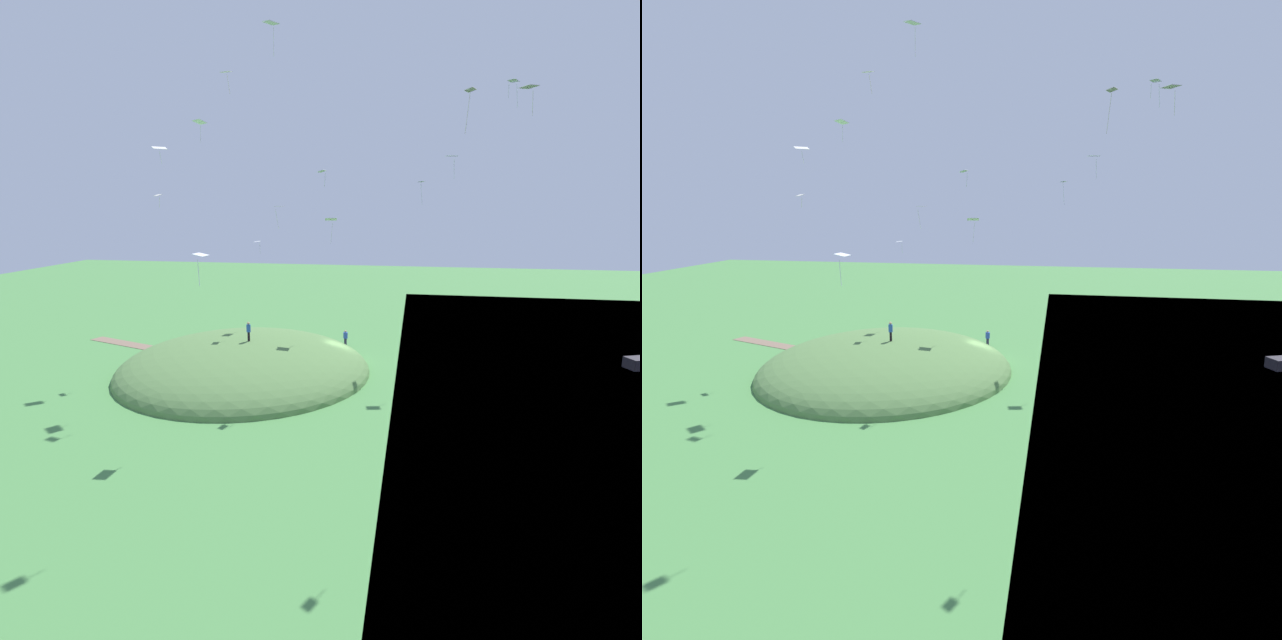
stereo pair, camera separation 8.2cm
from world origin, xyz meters
TOP-DOWN VIEW (x-y plane):
  - ground_plane at (0.00, 0.00)m, footprint 160.00×160.00m
  - grass_hill at (8.13, 3.94)m, footprint 22.23×23.28m
  - dirt_path at (21.68, -1.90)m, footprint 13.01×5.80m
  - person_near_shore at (7.52, 4.41)m, footprint 0.43×0.43m
  - person_walking_path at (0.41, -6.01)m, footprint 0.64×0.64m
  - kite_0 at (0.81, 5.68)m, footprint 0.67×0.82m
  - kite_1 at (-13.95, -1.05)m, footprint 0.82×0.77m
  - kite_2 at (7.81, 0.29)m, footprint 0.67×0.87m
  - kite_3 at (15.79, 3.20)m, footprint 0.88×0.83m
  - kite_4 at (6.57, 16.18)m, footprint 0.78×1.09m
  - kite_5 at (-13.97, -3.00)m, footprint 0.91×0.87m
  - kite_6 at (-6.76, -2.00)m, footprint 0.65×0.78m
  - kite_7 at (6.98, -4.61)m, footprint 0.86×1.18m
  - kite_8 at (8.59, 4.80)m, footprint 0.95×0.75m
  - kite_9 at (1.59, 16.93)m, footprint 0.90×0.97m
  - kite_10 at (15.55, 2.84)m, footprint 1.42×1.38m
  - kite_11 at (-13.16, 9.52)m, footprint 1.21×1.34m
  - kite_12 at (10.59, 5.69)m, footprint 1.35×1.29m
  - kite_13 at (-8.82, 18.40)m, footprint 0.65×0.81m
  - kite_14 at (1.15, -0.78)m, footprint 1.17×0.90m
  - kite_15 at (-9.18, -0.39)m, footprint 1.13×0.90m

SIDE VIEW (x-z plane):
  - ground_plane at x=0.00m, z-range 0.00..0.00m
  - grass_hill at x=8.13m, z-range -2.86..2.86m
  - dirt_path at x=21.68m, z-range 0.00..0.04m
  - person_walking_path at x=0.41m, z-range 0.20..1.87m
  - person_near_shore at x=7.52m, z-range 3.09..4.81m
  - kite_2 at x=7.81m, z-range 10.57..11.67m
  - kite_4 at x=6.57m, z-range 10.38..12.38m
  - kite_14 at x=1.15m, z-range 11.91..14.23m
  - kite_7 at x=6.98m, z-range 13.08..15.33m
  - kite_3 at x=15.79m, z-range 14.65..15.79m
  - kite_6 at x=-6.76m, z-range 15.22..17.27m
  - kite_0 at x=0.81m, z-range 16.28..17.56m
  - kite_15 at x=-9.18m, z-range 17.42..19.33m
  - kite_10 at x=15.55m, z-range 18.47..19.94m
  - kite_13 at x=-8.82m, z-range 18.66..20.83m
  - kite_12 at x=10.59m, z-range 19.94..21.63m
  - kite_11 at x=-13.16m, z-range 20.80..22.58m
  - kite_9 at x=1.59m, z-range 23.03..24.75m
  - kite_1 at x=-13.95m, z-range 23.03..25.02m
  - kite_8 at x=8.59m, z-range 23.62..25.35m
  - kite_5 at x=-13.97m, z-range 23.95..25.36m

